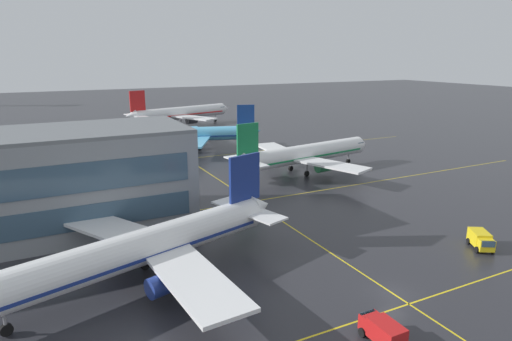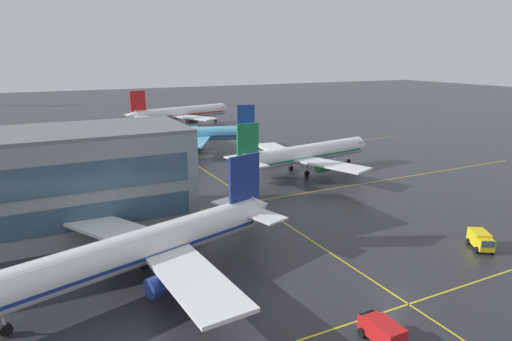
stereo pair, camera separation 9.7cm
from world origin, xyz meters
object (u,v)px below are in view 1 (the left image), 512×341
at_px(airliner_far_left_stand, 180,113).
at_px(service_truck_red_van, 481,240).
at_px(service_truck_catering, 382,330).
at_px(airliner_third_row, 193,134).
at_px(airliner_second_row, 304,154).
at_px(airliner_front_gate, 143,247).

distance_m(airliner_far_left_stand, service_truck_red_van, 113.86).
bearing_deg(service_truck_catering, service_truck_red_van, 19.93).
bearing_deg(service_truck_catering, airliner_third_row, 81.90).
xyz_separation_m(airliner_second_row, service_truck_red_van, (-0.32, -41.55, -2.75)).
xyz_separation_m(airliner_front_gate, airliner_far_left_stand, (36.11, 103.23, 0.32)).
distance_m(airliner_third_row, airliner_far_left_stand, 40.00).
relative_size(service_truck_red_van, service_truck_catering, 1.08).
xyz_separation_m(airliner_second_row, service_truck_catering, (-24.55, -50.34, -2.75)).
bearing_deg(airliner_third_row, airliner_far_left_stand, 77.50).
relative_size(airliner_second_row, airliner_far_left_stand, 0.91).
height_order(airliner_front_gate, service_truck_red_van, airliner_front_gate).
xyz_separation_m(airliner_third_row, airliner_far_left_stand, (8.65, 39.05, 0.53)).
xyz_separation_m(airliner_front_gate, service_truck_red_van, (39.80, -10.53, -2.85)).
distance_m(airliner_second_row, service_truck_red_van, 41.64).
bearing_deg(airliner_second_row, airliner_front_gate, -142.29).
distance_m(airliner_second_row, airliner_third_row, 35.49).
bearing_deg(airliner_third_row, service_truck_catering, -98.10).
bearing_deg(airliner_front_gate, service_truck_red_van, -14.82).
height_order(airliner_second_row, airliner_far_left_stand, airliner_far_left_stand).
distance_m(airliner_front_gate, service_truck_red_van, 41.27).
relative_size(airliner_front_gate, service_truck_catering, 9.01).
height_order(airliner_front_gate, airliner_far_left_stand, airliner_far_left_stand).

